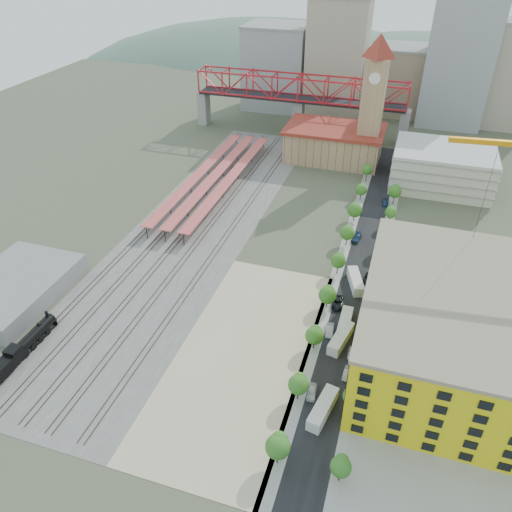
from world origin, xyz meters
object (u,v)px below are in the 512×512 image
(locomotive, at_px, (25,346))
(car_0, at_px, (312,392))
(clock_tower, at_px, (374,91))
(site_trailer_d, at_px, (355,281))
(site_trailer_c, at_px, (345,323))
(construction_building, at_px, (471,332))
(site_trailer_a, at_px, (323,409))
(site_trailer_b, at_px, (341,338))

(locomotive, relative_size, car_0, 4.73)
(clock_tower, bearing_deg, site_trailer_d, -84.22)
(clock_tower, xyz_separation_m, site_trailer_d, (8.00, -79.05, -27.29))
(site_trailer_c, relative_size, car_0, 2.10)
(locomotive, bearing_deg, site_trailer_d, 35.30)
(construction_building, height_order, site_trailer_d, construction_building)
(site_trailer_c, xyz_separation_m, site_trailer_d, (0.00, 16.97, 0.08))
(locomotive, height_order, site_trailer_d, locomotive)
(site_trailer_c, bearing_deg, site_trailer_d, 89.71)
(site_trailer_a, bearing_deg, car_0, 138.44)
(site_trailer_a, relative_size, car_0, 2.24)
(locomotive, xyz_separation_m, site_trailer_a, (66.00, 3.74, -0.62))
(site_trailer_a, bearing_deg, construction_building, 51.23)
(clock_tower, distance_m, construction_building, 107.36)
(site_trailer_a, bearing_deg, site_trailer_b, 100.94)
(locomotive, distance_m, site_trailer_d, 80.87)
(locomotive, bearing_deg, clock_tower, 65.24)
(clock_tower, height_order, site_trailer_d, clock_tower)
(site_trailer_c, distance_m, car_0, 22.33)
(construction_building, xyz_separation_m, site_trailer_d, (-26.00, 20.95, -8.00))
(clock_tower, height_order, site_trailer_b, clock_tower)
(clock_tower, bearing_deg, car_0, -87.58)
(clock_tower, xyz_separation_m, car_0, (5.00, -118.13, -27.91))
(locomotive, distance_m, site_trailer_c, 72.40)
(locomotive, bearing_deg, site_trailer_b, 20.16)
(construction_building, distance_m, site_trailer_b, 27.25)
(clock_tower, height_order, car_0, clock_tower)
(site_trailer_d, bearing_deg, locomotive, -163.73)
(site_trailer_b, height_order, car_0, site_trailer_b)
(construction_building, relative_size, site_trailer_c, 5.21)
(car_0, bearing_deg, site_trailer_a, -56.90)
(clock_tower, distance_m, site_trailer_b, 105.46)
(site_trailer_d, relative_size, car_0, 2.22)
(construction_building, xyz_separation_m, site_trailer_a, (-26.00, -22.05, -7.99))
(site_trailer_b, xyz_separation_m, car_0, (-3.00, -16.58, -0.60))
(locomotive, bearing_deg, construction_building, 15.66)
(construction_building, relative_size, car_0, 10.93)
(site_trailer_b, distance_m, car_0, 16.86)
(site_trailer_c, distance_m, site_trailer_d, 16.97)
(clock_tower, bearing_deg, site_trailer_b, -85.50)
(construction_building, height_order, locomotive, construction_building)
(locomotive, bearing_deg, site_trailer_a, 3.24)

